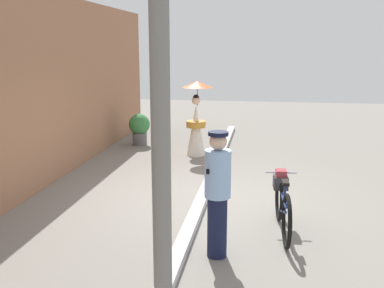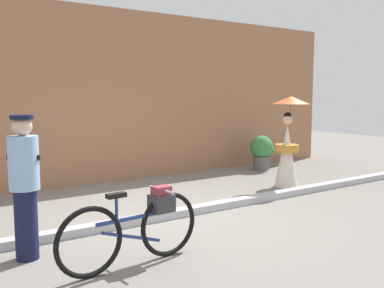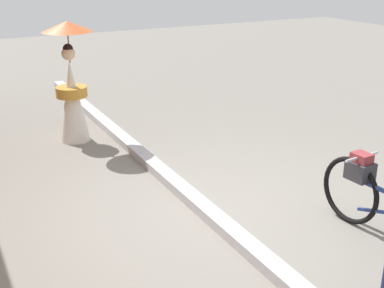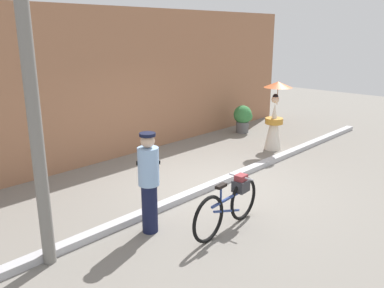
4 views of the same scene
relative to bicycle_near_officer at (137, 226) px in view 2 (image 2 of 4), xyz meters
The scene contains 7 objects.
ground_plane 1.91m from the bicycle_near_officer, 47.19° to the left, with size 30.00×30.00×0.00m, color gray.
building_wall 5.11m from the bicycle_near_officer, 75.04° to the left, with size 14.00×0.40×3.79m, color #9E6B4C.
sidewalk_curb 1.90m from the bicycle_near_officer, 47.19° to the left, with size 14.00×0.20×0.12m, color #B2B2B7.
bicycle_near_officer is the anchor object (origin of this frame).
person_officer 1.40m from the bicycle_near_officer, 138.56° to the left, with size 0.34×0.34×1.69m.
person_with_parasol 4.97m from the bicycle_near_officer, 23.88° to the left, with size 0.77×0.77×1.89m.
potted_plant_by_door 6.64m from the bicycle_near_officer, 34.48° to the left, with size 0.61×0.59×0.89m.
Camera 2 is at (-3.38, -5.57, 1.91)m, focal length 40.03 mm.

